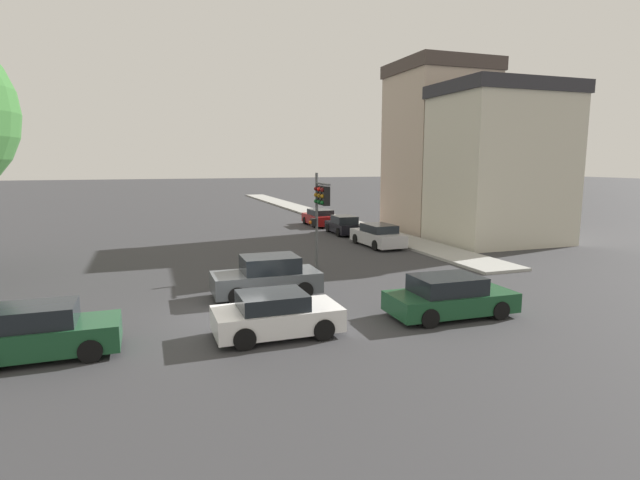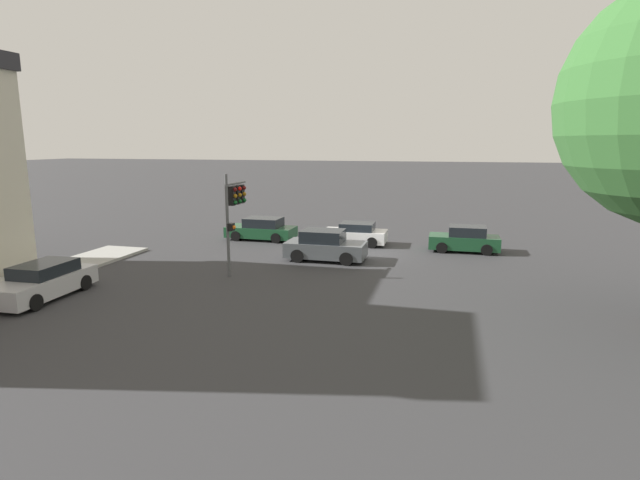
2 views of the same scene
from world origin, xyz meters
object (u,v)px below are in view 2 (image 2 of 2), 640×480
Objects in this scene: crossing_car_1 at (325,246)px; crossing_car_2 at (355,234)px; parked_car_0 at (43,282)px; crossing_car_3 at (465,240)px; crossing_car_0 at (262,229)px; traffic_signal at (235,203)px.

crossing_car_1 is 1.09× the size of crossing_car_2.
parked_car_0 is at bearing -134.72° from crossing_car_1.
crossing_car_3 is at bearing 126.97° from parked_car_0.
crossing_car_0 is 6.19m from crossing_car_2.
traffic_signal is 1.23× the size of crossing_car_2.
crossing_car_3 is (-7.28, -4.16, -0.07)m from crossing_car_1.
crossing_car_2 is at bearing 63.99° from traffic_signal.
traffic_signal is 1.08× the size of crossing_car_0.
crossing_car_2 is at bearing 80.62° from crossing_car_1.
crossing_car_1 is 4.64m from crossing_car_2.
crossing_car_2 is 6.51m from crossing_car_3.
parked_car_0 is (3.99, 13.99, 0.01)m from crossing_car_0.
crossing_car_0 is (1.89, -8.25, -2.72)m from traffic_signal.
traffic_signal reaches higher than crossing_car_0.
parked_car_0 is (10.18, 13.93, 0.03)m from crossing_car_2.
crossing_car_3 is 0.87× the size of parked_car_0.
crossing_car_0 is 12.69m from crossing_car_3.
parked_car_0 reaches higher than crossing_car_2.
traffic_signal is 1.05× the size of parked_car_0.
crossing_car_0 is 1.14× the size of crossing_car_2.
crossing_car_3 is (-6.49, 0.42, 0.04)m from crossing_car_2.
crossing_car_1 is 8.38m from crossing_car_3.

